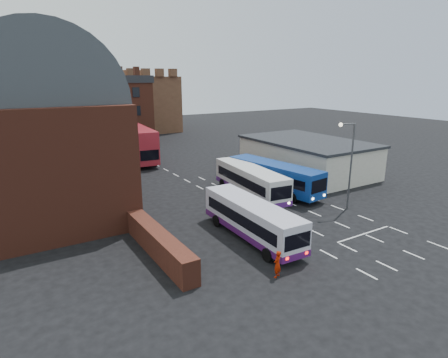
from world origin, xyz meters
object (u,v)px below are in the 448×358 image
bus_blue (274,175)px  bus_white_outbound (252,217)px  pedestrian_red (277,264)px  pedestrian_beige (272,249)px  bus_white_inbound (250,179)px  street_lamp (349,158)px  bus_red_double (138,143)px

bus_blue → bus_white_outbound: bearing=35.0°
pedestrian_red → pedestrian_beige: pedestrian_red is taller
bus_white_inbound → bus_blue: 3.04m
bus_white_inbound → bus_blue: size_ratio=0.96×
bus_white_inbound → pedestrian_beige: 14.00m
bus_white_outbound → bus_white_inbound: bus_white_inbound is taller
bus_white_outbound → bus_blue: bearing=44.8°
bus_white_outbound → street_lamp: bearing=5.5°
bus_white_inbound → street_lamp: (5.36, -7.79, 3.10)m
bus_red_double → pedestrian_red: size_ratio=7.27×
bus_red_double → bus_white_inbound: bearing=106.2°
bus_white_outbound → pedestrian_beige: bus_white_outbound is taller
bus_blue → street_lamp: 8.54m
bus_blue → pedestrian_beige: (-9.87, -12.02, -1.11)m
bus_blue → bus_red_double: (-7.29, 22.33, 0.79)m
bus_white_outbound → pedestrian_red: 6.02m
pedestrian_red → pedestrian_beige: 2.30m
street_lamp → pedestrian_beige: street_lamp is taller
street_lamp → bus_white_inbound: bearing=124.5°
bus_white_outbound → bus_blue: 12.30m
bus_white_outbound → street_lamp: street_lamp is taller
pedestrian_red → bus_white_outbound: bearing=-131.8°
street_lamp → pedestrian_red: 15.35m
bus_white_inbound → bus_red_double: bearing=-73.3°
bus_white_inbound → bus_red_double: bus_red_double is taller
bus_white_outbound → street_lamp: 11.80m
bus_blue → pedestrian_red: (-11.06, -13.98, -0.99)m
bus_blue → pedestrian_beige: bearing=42.7°
bus_white_outbound → pedestrian_red: bearing=-108.4°
bus_white_outbound → bus_blue: size_ratio=0.90×
bus_white_outbound → bus_red_double: (1.71, 30.71, 0.96)m
bus_white_outbound → street_lamp: (11.33, 0.74, 3.20)m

